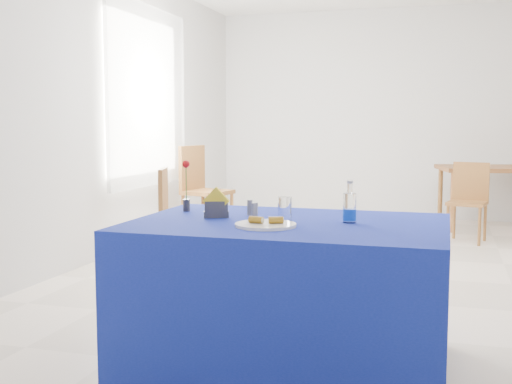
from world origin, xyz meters
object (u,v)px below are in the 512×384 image
Objects in this scene: plate at (266,225)px; water_bottle at (350,209)px; chair_bg_left at (469,196)px; chair_win_b at (201,184)px; oak_table at (498,173)px; chair_win_a at (174,210)px; blue_table at (288,294)px.

plate is 1.41× the size of water_bottle.
chair_win_b is at bearing -156.48° from chair_bg_left.
oak_table is 3.59m from chair_win_b.
plate is at bearing -91.75° from chair_bg_left.
water_bottle is (0.37, 0.24, 0.06)m from plate.
chair_win_a is at bearing -129.05° from chair_bg_left.
chair_win_b is (-0.33, 1.46, 0.09)m from chair_win_a.
plate is 0.45m from water_bottle.
chair_win_a is at bearing 123.54° from plate.
chair_bg_left is 3.26m from chair_win_a.
plate is 5.44m from oak_table.
chair_bg_left is (1.01, 4.06, 0.11)m from blue_table.
chair_bg_left is at bearing -66.30° from chair_win_b.
chair_bg_left is (0.70, 4.00, -0.34)m from water_bottle.
chair_win_a is 1.50m from chair_win_b.
oak_table is at bearing 74.76° from plate.
chair_bg_left is 0.98× the size of chair_win_a.
chair_bg_left is 2.94m from chair_win_b.
water_bottle is 5.12m from oak_table.
chair_win_a is at bearing -133.81° from oak_table.
water_bottle is at bearing -101.91° from oak_table.
chair_win_a is at bearing -154.69° from chair_win_b.
chair_win_b reaches higher than blue_table.
plate is 0.35× the size of chair_win_a.
plate is at bearing -105.24° from oak_table.
chair_bg_left is 0.83× the size of chair_win_b.
blue_table is at bearing -91.48° from chair_bg_left.
chair_bg_left reaches higher than plate.
blue_table is 5.25m from oak_table.
water_bottle is at bearing 10.94° from blue_table.
water_bottle is 0.21× the size of chair_win_b.
oak_table is (1.43, 5.25, -0.09)m from plate.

